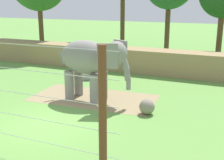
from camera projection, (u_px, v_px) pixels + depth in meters
name	position (u px, v px, depth m)	size (l,w,h in m)	color
ground_plane	(48.00, 123.00, 12.40)	(120.00, 120.00, 0.00)	#609342
dirt_patch	(94.00, 98.00, 15.66)	(6.55, 3.32, 0.01)	#937F5B
embankment_wall	(132.00, 60.00, 21.47)	(36.00, 1.80, 1.66)	#997F56
elephant	(91.00, 61.00, 14.77)	(4.26, 1.89, 3.16)	gray
enrichment_ball	(147.00, 107.00, 13.34)	(0.71, 0.71, 0.71)	gray
feed_trough	(90.00, 76.00, 19.17)	(1.47, 1.10, 0.44)	gray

